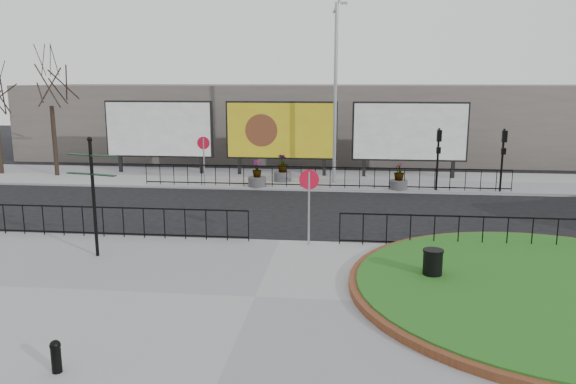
# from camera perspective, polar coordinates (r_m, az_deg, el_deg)

# --- Properties ---
(ground) EXTENTS (90.00, 90.00, 0.00)m
(ground) POSITION_cam_1_polar(r_m,az_deg,el_deg) (18.87, -0.85, -5.25)
(ground) COLOR black
(ground) RESTS_ON ground
(pavement_near) EXTENTS (30.00, 10.00, 0.12)m
(pavement_near) POSITION_cam_1_polar(r_m,az_deg,el_deg) (14.18, -3.36, -10.78)
(pavement_near) COLOR gray
(pavement_near) RESTS_ON ground
(pavement_far) EXTENTS (44.00, 6.00, 0.12)m
(pavement_far) POSITION_cam_1_polar(r_m,az_deg,el_deg) (30.50, 1.91, 1.30)
(pavement_far) COLOR gray
(pavement_far) RESTS_ON ground
(brick_edge) EXTENTS (10.40, 10.40, 0.18)m
(brick_edge) POSITION_cam_1_polar(r_m,az_deg,el_deg) (15.79, 25.63, -9.00)
(brick_edge) COLOR brown
(brick_edge) RESTS_ON pavement_near
(grass_lawn) EXTENTS (10.00, 10.00, 0.22)m
(grass_lawn) POSITION_cam_1_polar(r_m,az_deg,el_deg) (15.78, 25.64, -8.93)
(grass_lawn) COLOR #224D14
(grass_lawn) RESTS_ON pavement_near
(railing_near_left) EXTENTS (10.00, 0.10, 1.10)m
(railing_near_left) POSITION_cam_1_polar(r_m,az_deg,el_deg) (20.04, -18.27, -2.87)
(railing_near_left) COLOR black
(railing_near_left) RESTS_ON pavement_near
(railing_near_right) EXTENTS (9.00, 0.10, 1.10)m
(railing_near_right) POSITION_cam_1_polar(r_m,az_deg,el_deg) (18.76, 19.19, -3.88)
(railing_near_right) COLOR black
(railing_near_right) RESTS_ON pavement_near
(railing_far) EXTENTS (18.00, 0.10, 1.10)m
(railing_far) POSITION_cam_1_polar(r_m,az_deg,el_deg) (27.68, 3.56, 1.52)
(railing_far) COLOR black
(railing_far) RESTS_ON pavement_far
(speed_sign_far) EXTENTS (0.64, 0.07, 2.47)m
(speed_sign_far) POSITION_cam_1_polar(r_m,az_deg,el_deg) (28.50, -8.57, 4.24)
(speed_sign_far) COLOR gray
(speed_sign_far) RESTS_ON pavement_far
(speed_sign_near) EXTENTS (0.64, 0.07, 2.47)m
(speed_sign_near) POSITION_cam_1_polar(r_m,az_deg,el_deg) (17.94, 2.15, 0.16)
(speed_sign_near) COLOR gray
(speed_sign_near) RESTS_ON pavement_near
(billboard_left) EXTENTS (6.20, 0.31, 4.10)m
(billboard_left) POSITION_cam_1_polar(r_m,az_deg,el_deg) (32.84, -12.97, 6.21)
(billboard_left) COLOR black
(billboard_left) RESTS_ON pavement_far
(billboard_mid) EXTENTS (6.20, 0.31, 4.10)m
(billboard_mid) POSITION_cam_1_polar(r_m,az_deg,el_deg) (31.27, -0.68, 6.25)
(billboard_mid) COLOR black
(billboard_mid) RESTS_ON pavement_far
(billboard_right) EXTENTS (6.20, 0.31, 4.10)m
(billboard_right) POSITION_cam_1_polar(r_m,az_deg,el_deg) (31.22, 12.25, 5.98)
(billboard_right) COLOR black
(billboard_right) RESTS_ON pavement_far
(lamp_post) EXTENTS (0.74, 0.18, 9.23)m
(lamp_post) POSITION_cam_1_polar(r_m,az_deg,el_deg) (28.96, 4.85, 10.21)
(lamp_post) COLOR gray
(lamp_post) RESTS_ON pavement_far
(signal_pole_a) EXTENTS (0.22, 0.26, 3.00)m
(signal_pole_a) POSITION_cam_1_polar(r_m,az_deg,el_deg) (27.81, 15.03, 4.18)
(signal_pole_a) COLOR black
(signal_pole_a) RESTS_ON pavement_far
(signal_pole_b) EXTENTS (0.22, 0.26, 3.00)m
(signal_pole_b) POSITION_cam_1_polar(r_m,az_deg,el_deg) (28.43, 21.02, 3.96)
(signal_pole_b) COLOR black
(signal_pole_b) RESTS_ON pavement_far
(tree_left) EXTENTS (2.00, 2.00, 7.00)m
(tree_left) POSITION_cam_1_polar(r_m,az_deg,el_deg) (33.67, -22.84, 7.48)
(tree_left) COLOR #2D2119
(tree_left) RESTS_ON pavement_far
(building_backdrop) EXTENTS (40.00, 10.00, 5.00)m
(building_backdrop) POSITION_cam_1_polar(r_m,az_deg,el_deg) (40.11, 3.02, 7.23)
(building_backdrop) COLOR #605954
(building_backdrop) RESTS_ON ground
(fingerpost_sign) EXTENTS (1.70, 0.63, 3.64)m
(fingerpost_sign) POSITION_cam_1_polar(r_m,az_deg,el_deg) (17.67, -19.22, 0.67)
(fingerpost_sign) COLOR black
(fingerpost_sign) RESTS_ON pavement_near
(bollard) EXTENTS (0.20, 0.20, 0.63)m
(bollard) POSITION_cam_1_polar(r_m,az_deg,el_deg) (11.49, -22.51, -15.03)
(bollard) COLOR black
(bollard) RESTS_ON pavement_near
(litter_bin) EXTENTS (0.54, 0.54, 0.90)m
(litter_bin) POSITION_cam_1_polar(r_m,az_deg,el_deg) (15.40, 14.47, -7.27)
(litter_bin) COLOR black
(litter_bin) RESTS_ON pavement_near
(planter_a) EXTENTS (0.91, 0.91, 1.33)m
(planter_a) POSITION_cam_1_polar(r_m,az_deg,el_deg) (28.13, -3.16, 1.51)
(planter_a) COLOR #4C4C4F
(planter_a) RESTS_ON pavement_far
(planter_b) EXTENTS (0.93, 0.93, 1.44)m
(planter_b) POSITION_cam_1_polar(r_m,az_deg,el_deg) (29.53, -0.55, 2.12)
(planter_b) COLOR #4C4C4F
(planter_b) RESTS_ON pavement_far
(planter_c) EXTENTS (0.86, 0.86, 1.33)m
(planter_c) POSITION_cam_1_polar(r_m,az_deg,el_deg) (27.87, 11.19, 1.27)
(planter_c) COLOR #4C4C4F
(planter_c) RESTS_ON pavement_far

